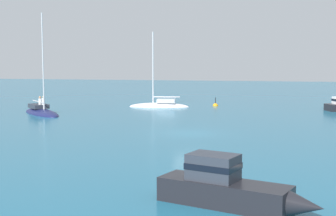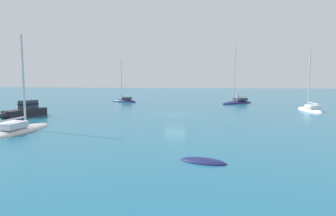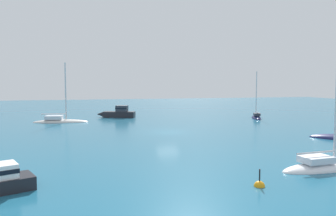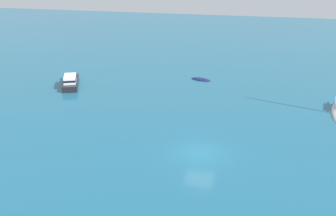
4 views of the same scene
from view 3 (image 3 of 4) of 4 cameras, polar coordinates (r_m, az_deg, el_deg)
The scene contains 6 objects.
ground_plane at distance 38.67m, azimuth -0.08°, elevation -4.18°, with size 160.00×160.00×0.00m, color #1E607F.
sloop_1 at distance 50.66m, azimuth -18.28°, elevation -2.18°, with size 8.13×3.20×9.16m.
yacht at distance 24.74m, azimuth 25.66°, elevation -9.22°, with size 7.03×2.52×9.07m.
sailboat at distance 55.44m, azimuth 15.12°, elevation -1.60°, with size 3.30×5.51×8.14m.
powerboat_1 at distance 55.53m, azimuth -8.70°, elevation -0.85°, with size 6.55×3.49×2.01m.
channel_buoy at distance 19.45m, azimuth 15.62°, elevation -12.98°, with size 0.62×0.62×1.30m.
Camera 3 is at (9.42, 37.06, 5.76)m, focal length 35.01 mm.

